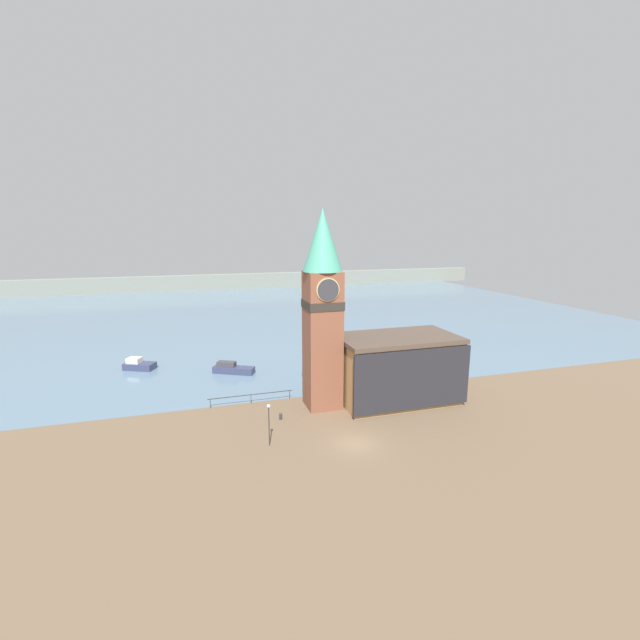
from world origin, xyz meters
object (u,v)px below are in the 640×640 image
object	(u,v)px
clock_tower	(323,305)
lamp_post	(269,417)
mooring_bollard_near	(281,416)
pier_building	(397,368)
boat_far	(139,365)
boat_near	(232,369)

from	to	relation	value
clock_tower	lamp_post	xyz separation A→B (m)	(-7.40, -7.40, -8.76)
clock_tower	mooring_bollard_near	size ratio (longest dim) A/B	30.57
mooring_bollard_near	pier_building	bearing A→B (deg)	5.09
boat_far	mooring_bollard_near	world-z (taller)	boat_far
pier_building	mooring_bollard_near	distance (m)	14.50
boat_near	mooring_bollard_near	distance (m)	16.93
lamp_post	clock_tower	bearing A→B (deg)	44.99
pier_building	boat_far	size ratio (longest dim) A/B	2.93
pier_building	boat_far	xyz separation A→B (m)	(-30.07, 20.92, -3.24)
boat_far	mooring_bollard_near	distance (m)	27.37
clock_tower	mooring_bollard_near	xyz separation A→B (m)	(-5.29, -2.24, -11.19)
lamp_post	pier_building	bearing A→B (deg)	21.67
boat_far	boat_near	bearing A→B (deg)	1.61
boat_near	mooring_bollard_near	size ratio (longest dim) A/B	8.16
mooring_bollard_near	lamp_post	bearing A→B (deg)	-112.27
boat_near	clock_tower	bearing A→B (deg)	-31.26
boat_far	mooring_bollard_near	size ratio (longest dim) A/B	6.56
clock_tower	pier_building	bearing A→B (deg)	-6.46
pier_building	mooring_bollard_near	size ratio (longest dim) A/B	19.22
pier_building	lamp_post	bearing A→B (deg)	-158.33
boat_near	pier_building	bearing A→B (deg)	-13.81
pier_building	mooring_bollard_near	xyz separation A→B (m)	(-14.02, -1.25, -3.49)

